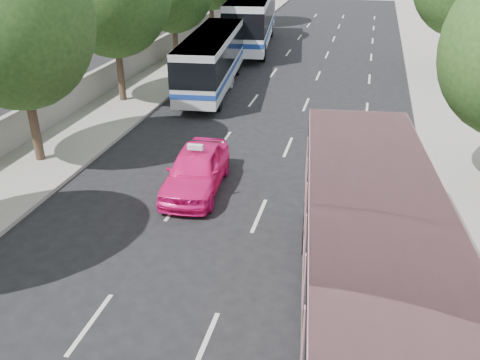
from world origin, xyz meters
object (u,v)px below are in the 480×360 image
(pink_taxi, at_px, (196,170))
(tour_coach_front, at_px, (212,56))
(tour_coach_rear, at_px, (252,16))
(pink_bus, at_px, (373,260))
(white_pickup, at_px, (211,82))

(pink_taxi, distance_m, tour_coach_front, 12.65)
(tour_coach_front, bearing_deg, tour_coach_rear, 85.09)
(pink_bus, bearing_deg, white_pickup, 110.36)
(pink_taxi, relative_size, tour_coach_front, 0.43)
(white_pickup, height_order, tour_coach_front, tour_coach_front)
(pink_taxi, relative_size, tour_coach_rear, 0.34)
(pink_bus, height_order, white_pickup, pink_bus)
(pink_taxi, relative_size, white_pickup, 0.96)
(pink_bus, xyz_separation_m, white_pickup, (-9.00, 17.50, -1.57))
(tour_coach_rear, bearing_deg, pink_bus, -79.90)
(pink_taxi, bearing_deg, pink_bus, -50.25)
(pink_bus, bearing_deg, pink_taxi, 127.54)
(pink_taxi, height_order, white_pickup, pink_taxi)
(pink_taxi, bearing_deg, tour_coach_rear, 93.50)
(pink_bus, bearing_deg, tour_coach_front, 109.64)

